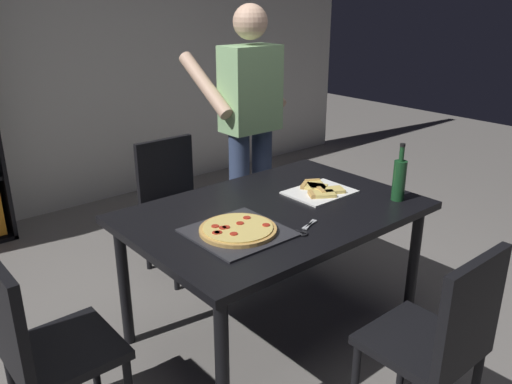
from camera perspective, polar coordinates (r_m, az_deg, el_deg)
name	(u,v)px	position (r m, az deg, el deg)	size (l,w,h in m)	color
ground_plane	(273,330)	(3.09, 1.86, -14.79)	(12.00, 12.00, 0.00)	gray
back_wall	(66,46)	(4.79, -20.00, 14.78)	(6.40, 0.10, 2.80)	silver
dining_table	(274,221)	(2.75, 2.02, -3.24)	(1.51, 1.03, 0.75)	black
chair_near_camera	(441,336)	(2.29, 19.54, -14.61)	(0.42, 0.42, 0.90)	black
chair_far_side	(175,198)	(3.56, -8.86, -0.66)	(0.42, 0.42, 0.90)	black
chair_left_end	(40,342)	(2.30, -22.48, -14.92)	(0.42, 0.42, 0.90)	black
person_serving_pizza	(249,123)	(3.51, -0.76, 7.58)	(0.55, 0.54, 1.75)	#38476B
pepperoni_pizza_on_tray	(238,230)	(2.44, -1.99, -4.22)	(0.42, 0.42, 0.04)	#2D2D33
pizza_slices_on_towel	(319,190)	(2.96, 6.94, 0.18)	(0.36, 0.30, 0.03)	white
wine_bottle	(399,179)	(2.91, 15.37, 1.38)	(0.07, 0.07, 0.32)	#194723
kitchen_scissors	(303,230)	(2.48, 5.18, -4.12)	(0.20, 0.11, 0.01)	silver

